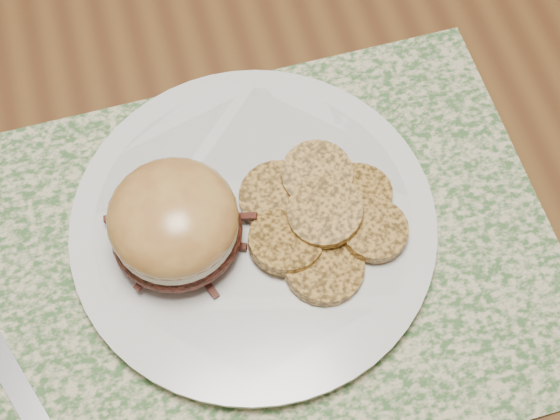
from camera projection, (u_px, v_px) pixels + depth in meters
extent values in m
plane|color=#522E1C|center=(156.00, 349.00, 1.33)|extent=(3.50, 3.50, 0.00)
cube|color=brown|center=(34.00, 120.00, 0.67)|extent=(1.50, 0.90, 0.04)
cube|color=#3C6232|center=(258.00, 261.00, 0.59)|extent=(0.45, 0.33, 0.00)
cylinder|color=silver|center=(254.00, 226.00, 0.59)|extent=(0.26, 0.26, 0.02)
ellipsoid|color=black|center=(177.00, 233.00, 0.56)|extent=(0.10, 0.09, 0.04)
cylinder|color=beige|center=(174.00, 223.00, 0.54)|extent=(0.09, 0.09, 0.01)
ellipsoid|color=#B27E3A|center=(172.00, 217.00, 0.53)|extent=(0.10, 0.10, 0.05)
cylinder|color=#AC7B32|center=(278.00, 197.00, 0.59)|extent=(0.07, 0.07, 0.01)
cylinder|color=#AC7B32|center=(317.00, 175.00, 0.59)|extent=(0.07, 0.07, 0.02)
cylinder|color=#AC7B32|center=(357.00, 195.00, 0.59)|extent=(0.07, 0.07, 0.02)
cylinder|color=#AC7B32|center=(286.00, 241.00, 0.57)|extent=(0.08, 0.08, 0.02)
cylinder|color=#AC7B32|center=(325.00, 211.00, 0.57)|extent=(0.08, 0.08, 0.02)
cylinder|color=#AC7B32|center=(375.00, 230.00, 0.57)|extent=(0.07, 0.07, 0.01)
cylinder|color=#AC7B32|center=(324.00, 267.00, 0.56)|extent=(0.08, 0.08, 0.02)
cube|color=#B9BAC0|center=(7.00, 367.00, 0.55)|extent=(0.06, 0.14, 0.00)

